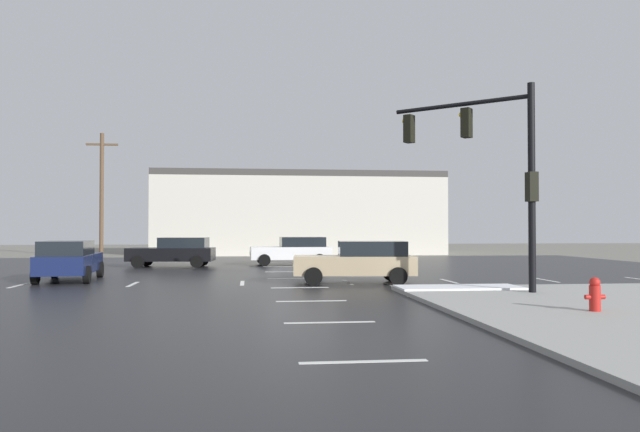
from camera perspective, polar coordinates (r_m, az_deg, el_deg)
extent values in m
plane|color=slate|center=(23.52, -2.28, -6.22)|extent=(120.00, 120.00, 0.00)
cube|color=#232326|center=(23.52, -2.28, -6.20)|extent=(44.00, 44.00, 0.02)
cube|color=white|center=(20.60, 12.68, -6.43)|extent=(4.00, 1.60, 0.06)
cube|color=silver|center=(9.74, 4.04, -13.26)|extent=(2.00, 0.15, 0.01)
cube|color=silver|center=(13.63, 0.90, -9.79)|extent=(2.00, 0.15, 0.01)
cube|color=silver|center=(17.57, -0.81, -7.85)|extent=(2.00, 0.15, 0.01)
cube|color=silver|center=(21.54, -1.88, -6.62)|extent=(2.00, 0.15, 0.01)
cube|color=silver|center=(25.51, -2.62, -5.78)|extent=(2.00, 0.15, 0.01)
cube|color=silver|center=(29.49, -3.16, -5.16)|extent=(2.00, 0.15, 0.01)
cube|color=silver|center=(33.48, -3.56, -4.68)|extent=(2.00, 0.15, 0.01)
cube|color=silver|center=(37.46, -3.88, -4.31)|extent=(2.00, 0.15, 0.01)
cube|color=silver|center=(41.45, -4.14, -4.01)|extent=(2.00, 0.15, 0.01)
cube|color=silver|center=(24.86, -26.05, -5.78)|extent=(0.15, 2.00, 0.01)
cube|color=silver|center=(23.84, -16.90, -6.05)|extent=(0.15, 2.00, 0.01)
cube|color=silver|center=(23.46, -7.19, -6.17)|extent=(0.15, 2.00, 0.01)
cube|color=silver|center=(23.75, 2.56, -6.12)|extent=(0.15, 2.00, 0.01)
cube|color=silver|center=(24.70, 11.81, -5.90)|extent=(0.15, 2.00, 0.01)
cube|color=silver|center=(26.23, 20.17, -5.58)|extent=(0.15, 2.00, 0.01)
cube|color=silver|center=(28.25, 27.47, -5.20)|extent=(0.15, 2.00, 0.01)
cube|color=silver|center=(20.17, 8.63, -6.98)|extent=(0.45, 7.00, 0.01)
cylinder|color=black|center=(19.83, 18.96, 2.53)|extent=(0.22, 0.22, 6.38)
cylinder|color=black|center=(20.94, 12.78, 10.00)|extent=(3.52, 3.15, 0.14)
cube|color=black|center=(20.74, 13.38, 8.36)|extent=(0.45, 0.46, 0.95)
sphere|color=yellow|center=(20.85, 12.96, 9.10)|extent=(0.20, 0.20, 0.20)
cube|color=black|center=(21.58, 8.23, 7.96)|extent=(0.45, 0.46, 0.95)
sphere|color=yellow|center=(21.70, 7.85, 8.67)|extent=(0.20, 0.20, 0.20)
cube|color=black|center=(19.83, 18.96, 2.57)|extent=(0.28, 0.36, 0.90)
cylinder|color=red|center=(15.88, 24.04, -6.95)|extent=(0.26, 0.26, 0.60)
sphere|color=red|center=(15.85, 24.03, -5.62)|extent=(0.25, 0.25, 0.25)
cylinder|color=red|center=(15.79, 23.48, -6.88)|extent=(0.12, 0.11, 0.11)
cylinder|color=red|center=(15.97, 24.60, -6.80)|extent=(0.12, 0.11, 0.11)
cube|color=beige|center=(51.11, -2.01, -0.07)|extent=(22.97, 8.00, 6.13)
cube|color=#3F3D3A|center=(51.28, -2.01, 3.64)|extent=(22.97, 8.00, 0.50)
cube|color=tan|center=(23.23, 3.15, -4.55)|extent=(4.65, 2.22, 0.70)
cube|color=black|center=(23.26, 4.81, -3.00)|extent=(2.62, 1.88, 0.55)
cylinder|color=black|center=(22.29, -0.61, -5.60)|extent=(0.68, 0.28, 0.66)
cylinder|color=black|center=(24.09, -0.65, -5.27)|extent=(0.68, 0.28, 0.66)
cylinder|color=black|center=(22.53, 7.23, -5.54)|extent=(0.68, 0.28, 0.66)
cylinder|color=black|center=(24.31, 6.61, -5.22)|extent=(0.68, 0.28, 0.66)
sphere|color=white|center=(22.59, -2.33, -4.65)|extent=(0.18, 0.18, 0.18)
sphere|color=white|center=(23.74, -2.27, -4.48)|extent=(0.18, 0.18, 0.18)
cube|color=black|center=(34.01, -13.58, -3.46)|extent=(4.65, 2.22, 0.70)
cube|color=black|center=(33.85, -12.46, -2.41)|extent=(2.62, 1.88, 0.55)
cylinder|color=black|center=(33.52, -16.48, -4.07)|extent=(0.68, 0.28, 0.66)
cylinder|color=black|center=(35.26, -15.70, -3.93)|extent=(0.68, 0.28, 0.66)
cylinder|color=black|center=(32.84, -11.31, -4.16)|extent=(0.68, 0.28, 0.66)
cylinder|color=black|center=(34.61, -10.78, -4.01)|extent=(0.68, 0.28, 0.66)
sphere|color=white|center=(34.00, -17.42, -3.44)|extent=(0.18, 0.18, 0.18)
sphere|color=white|center=(35.10, -16.89, -3.37)|extent=(0.18, 0.18, 0.18)
cube|color=white|center=(34.92, -2.74, -3.43)|extent=(4.57, 1.97, 0.70)
cube|color=black|center=(34.98, -1.64, -2.40)|extent=(2.54, 1.75, 0.55)
cylinder|color=black|center=(33.91, -5.16, -4.08)|extent=(0.67, 0.25, 0.66)
cylinder|color=black|center=(35.71, -5.34, -3.94)|extent=(0.67, 0.25, 0.66)
cylinder|color=black|center=(34.25, -0.03, -4.06)|extent=(0.67, 0.25, 0.66)
cylinder|color=black|center=(36.02, -0.46, -3.92)|extent=(0.67, 0.25, 0.66)
sphere|color=white|center=(34.19, -6.31, -3.47)|extent=(0.18, 0.18, 0.18)
sphere|color=white|center=(35.34, -6.39, -3.40)|extent=(0.18, 0.18, 0.18)
cube|color=#141E47|center=(26.27, -22.08, -4.08)|extent=(2.14, 4.62, 0.70)
cube|color=black|center=(25.59, -22.36, -2.75)|extent=(1.84, 2.59, 0.55)
cylinder|color=black|center=(27.97, -23.29, -4.60)|extent=(0.27, 0.67, 0.66)
cylinder|color=black|center=(27.64, -19.64, -4.67)|extent=(0.27, 0.67, 0.66)
cylinder|color=black|center=(25.00, -24.80, -5.01)|extent=(0.27, 0.67, 0.66)
cylinder|color=black|center=(24.63, -20.72, -5.10)|extent=(0.27, 0.67, 0.66)
sphere|color=white|center=(28.54, -22.36, -3.84)|extent=(0.18, 0.18, 0.18)
sphere|color=white|center=(28.34, -20.07, -3.88)|extent=(0.18, 0.18, 0.18)
cylinder|color=brown|center=(46.10, -19.52, 1.79)|extent=(0.28, 0.28, 8.82)
cube|color=brown|center=(46.43, -19.48, 6.25)|extent=(2.20, 0.14, 0.14)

